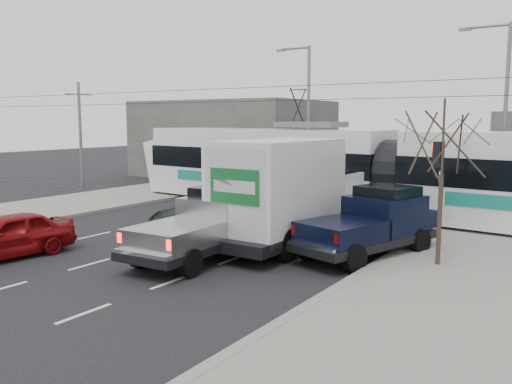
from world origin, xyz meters
The scene contains 15 objects.
ground centered at (0.00, 0.00, 0.00)m, with size 120.00×120.00×0.00m, color black.
sidewalk_right centered at (9.00, 0.00, 0.07)m, with size 6.00×60.00×0.15m, color gray.
rails centered at (0.00, 10.00, 0.01)m, with size 60.00×1.60×0.03m, color #33302D.
building_left centered at (-14.00, 22.00, 3.00)m, with size 14.00×10.00×6.00m, color slate.
bare_tree centered at (7.60, 2.50, 3.79)m, with size 2.40×2.40×5.00m.
traffic_signal centered at (6.47, 6.50, 2.74)m, with size 0.44×0.44×3.60m.
street_lamp_near centered at (7.31, 14.00, 5.11)m, with size 2.38×0.25×9.00m.
street_lamp_far centered at (-4.19, 16.00, 5.11)m, with size 2.38×0.25×9.00m.
catenary centered at (0.00, 10.00, 3.88)m, with size 60.00×0.20×7.00m.
tram centered at (3.76, 9.69, 2.14)m, with size 29.67×5.69×6.03m.
silver_pickup centered at (0.80, 0.02, 1.12)m, with size 2.40×6.27×2.25m.
box_truck centered at (2.17, 2.77, 1.89)m, with size 2.72×7.70×3.83m.
navy_pickup centered at (5.35, 2.94, 1.13)m, with size 3.43×5.78×2.30m.
green_car centered at (-1.32, 2.83, 0.77)m, with size 2.56×5.55×1.54m, color black.
red_car centered at (-4.64, -3.93, 0.75)m, with size 1.77×4.40×1.50m, color maroon.
Camera 1 is at (11.77, -14.00, 4.51)m, focal length 38.00 mm.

